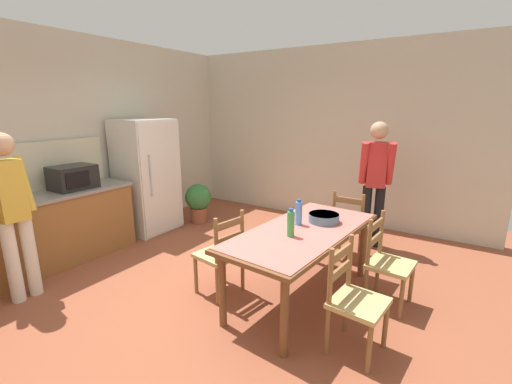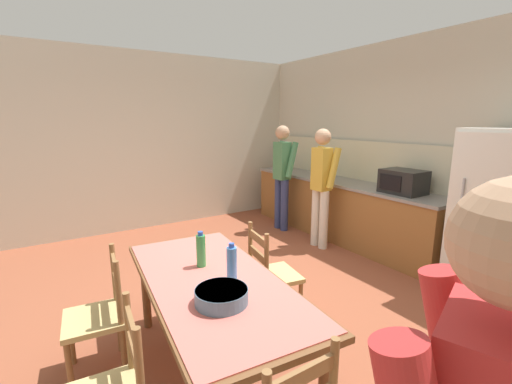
{
  "view_description": "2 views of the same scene",
  "coord_description": "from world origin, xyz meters",
  "px_view_note": "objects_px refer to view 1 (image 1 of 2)",
  "views": [
    {
      "loc": [
        -2.35,
        -2.05,
        1.94
      ],
      "look_at": [
        0.48,
        -0.25,
        1.09
      ],
      "focal_mm": 24.0,
      "sensor_mm": 36.0,
      "label": 1
    },
    {
      "loc": [
        2.59,
        -1.65,
        1.83
      ],
      "look_at": [
        -0.08,
        0.05,
        1.16
      ],
      "focal_mm": 24.0,
      "sensor_mm": 36.0,
      "label": 2
    }
  ],
  "objects_px": {
    "serving_bowl": "(324,217)",
    "person_at_counter": "(12,209)",
    "bottle_off_centre": "(299,213)",
    "chair_side_near_right": "(387,263)",
    "chair_side_near_left": "(354,300)",
    "dining_table": "(303,237)",
    "chair_head_end": "(350,226)",
    "refrigerator": "(147,176)",
    "bottle_near_centre": "(291,224)",
    "chair_side_far_left": "(221,254)",
    "microwave": "(73,177)",
    "person_by_table": "(375,179)",
    "potted_plant": "(198,200)"
  },
  "relations": [
    {
      "from": "person_at_counter",
      "to": "person_by_table",
      "type": "bearing_deg",
      "value": -129.07
    },
    {
      "from": "chair_side_near_left",
      "to": "person_at_counter",
      "type": "xyz_separation_m",
      "value": [
        -1.04,
        3.1,
        0.52
      ]
    },
    {
      "from": "chair_head_end",
      "to": "person_by_table",
      "type": "height_order",
      "value": "person_by_table"
    },
    {
      "from": "chair_side_far_left",
      "to": "person_by_table",
      "type": "xyz_separation_m",
      "value": [
        2.13,
        -1.0,
        0.54
      ]
    },
    {
      "from": "bottle_off_centre",
      "to": "chair_side_near_left",
      "type": "distance_m",
      "value": 1.06
    },
    {
      "from": "dining_table",
      "to": "bottle_off_centre",
      "type": "xyz_separation_m",
      "value": [
        0.1,
        0.1,
        0.21
      ]
    },
    {
      "from": "dining_table",
      "to": "chair_head_end",
      "type": "height_order",
      "value": "chair_head_end"
    },
    {
      "from": "microwave",
      "to": "potted_plant",
      "type": "relative_size",
      "value": 0.75
    },
    {
      "from": "bottle_off_centre",
      "to": "person_at_counter",
      "type": "relative_size",
      "value": 0.16
    },
    {
      "from": "person_by_table",
      "to": "chair_head_end",
      "type": "bearing_deg",
      "value": -34.03
    },
    {
      "from": "dining_table",
      "to": "person_by_table",
      "type": "distance_m",
      "value": 1.82
    },
    {
      "from": "dining_table",
      "to": "chair_head_end",
      "type": "xyz_separation_m",
      "value": [
        1.22,
        -0.11,
        -0.23
      ]
    },
    {
      "from": "refrigerator",
      "to": "chair_side_near_right",
      "type": "height_order",
      "value": "refrigerator"
    },
    {
      "from": "chair_side_near_right",
      "to": "refrigerator",
      "type": "bearing_deg",
      "value": 91.76
    },
    {
      "from": "chair_side_near_left",
      "to": "person_by_table",
      "type": "distance_m",
      "value": 2.35
    },
    {
      "from": "chair_side_far_left",
      "to": "chair_side_near_left",
      "type": "height_order",
      "value": "same"
    },
    {
      "from": "bottle_off_centre",
      "to": "chair_side_near_right",
      "type": "distance_m",
      "value": 0.99
    },
    {
      "from": "bottle_off_centre",
      "to": "bottle_near_centre",
      "type": "bearing_deg",
      "value": -166.79
    },
    {
      "from": "bottle_off_centre",
      "to": "chair_head_end",
      "type": "xyz_separation_m",
      "value": [
        1.12,
        -0.2,
        -0.44
      ]
    },
    {
      "from": "bottle_off_centre",
      "to": "chair_head_end",
      "type": "distance_m",
      "value": 1.22
    },
    {
      "from": "refrigerator",
      "to": "serving_bowl",
      "type": "height_order",
      "value": "refrigerator"
    },
    {
      "from": "bottle_near_centre",
      "to": "person_by_table",
      "type": "relative_size",
      "value": 0.15
    },
    {
      "from": "microwave",
      "to": "chair_side_far_left",
      "type": "height_order",
      "value": "microwave"
    },
    {
      "from": "microwave",
      "to": "chair_side_near_left",
      "type": "bearing_deg",
      "value": -88.23
    },
    {
      "from": "bottle_near_centre",
      "to": "person_by_table",
      "type": "height_order",
      "value": "person_by_table"
    },
    {
      "from": "serving_bowl",
      "to": "person_at_counter",
      "type": "relative_size",
      "value": 0.19
    },
    {
      "from": "chair_side_far_left",
      "to": "person_at_counter",
      "type": "distance_m",
      "value": 2.1
    },
    {
      "from": "chair_side_near_left",
      "to": "chair_side_near_right",
      "type": "bearing_deg",
      "value": 1.16
    },
    {
      "from": "potted_plant",
      "to": "refrigerator",
      "type": "bearing_deg",
      "value": 147.7
    },
    {
      "from": "chair_side_far_left",
      "to": "chair_side_near_left",
      "type": "bearing_deg",
      "value": 94.65
    },
    {
      "from": "bottle_near_centre",
      "to": "serving_bowl",
      "type": "relative_size",
      "value": 0.84
    },
    {
      "from": "bottle_off_centre",
      "to": "chair_head_end",
      "type": "relative_size",
      "value": 0.3
    },
    {
      "from": "chair_side_near_right",
      "to": "person_by_table",
      "type": "xyz_separation_m",
      "value": [
        1.42,
        0.5,
        0.54
      ]
    },
    {
      "from": "serving_bowl",
      "to": "potted_plant",
      "type": "height_order",
      "value": "serving_bowl"
    },
    {
      "from": "chair_side_far_left",
      "to": "chair_head_end",
      "type": "distance_m",
      "value": 1.8
    },
    {
      "from": "bottle_near_centre",
      "to": "person_at_counter",
      "type": "distance_m",
      "value": 2.73
    },
    {
      "from": "serving_bowl",
      "to": "chair_side_near_left",
      "type": "xyz_separation_m",
      "value": [
        -0.8,
        -0.59,
        -0.36
      ]
    },
    {
      "from": "bottle_off_centre",
      "to": "chair_side_near_left",
      "type": "height_order",
      "value": "bottle_off_centre"
    },
    {
      "from": "bottle_near_centre",
      "to": "bottle_off_centre",
      "type": "relative_size",
      "value": 1.0
    },
    {
      "from": "bottle_off_centre",
      "to": "person_at_counter",
      "type": "distance_m",
      "value": 2.83
    },
    {
      "from": "chair_side_far_left",
      "to": "dining_table",
      "type": "bearing_deg",
      "value": 125.0
    },
    {
      "from": "dining_table",
      "to": "bottle_off_centre",
      "type": "relative_size",
      "value": 7.15
    },
    {
      "from": "chair_head_end",
      "to": "potted_plant",
      "type": "bearing_deg",
      "value": -1.11
    },
    {
      "from": "potted_plant",
      "to": "person_by_table",
      "type": "bearing_deg",
      "value": -78.99
    },
    {
      "from": "microwave",
      "to": "potted_plant",
      "type": "distance_m",
      "value": 2.0
    },
    {
      "from": "bottle_off_centre",
      "to": "person_at_counter",
      "type": "bearing_deg",
      "value": 124.87
    },
    {
      "from": "chair_side_near_left",
      "to": "person_at_counter",
      "type": "height_order",
      "value": "person_at_counter"
    },
    {
      "from": "microwave",
      "to": "chair_side_near_left",
      "type": "height_order",
      "value": "microwave"
    },
    {
      "from": "bottle_off_centre",
      "to": "chair_side_near_right",
      "type": "relative_size",
      "value": 0.3
    },
    {
      "from": "bottle_off_centre",
      "to": "chair_side_far_left",
      "type": "bearing_deg",
      "value": 125.34
    }
  ]
}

